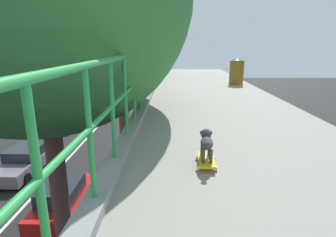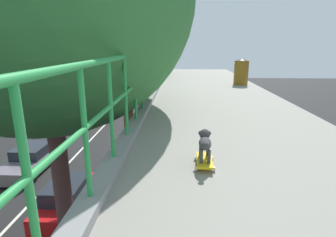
{
  "view_description": "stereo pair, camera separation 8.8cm",
  "coord_description": "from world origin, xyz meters",
  "px_view_note": "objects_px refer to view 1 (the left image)",
  "views": [
    {
      "loc": [
        0.38,
        -0.33,
        6.93
      ],
      "look_at": [
        0.31,
        3.17,
        5.98
      ],
      "focal_mm": 28.78,
      "sensor_mm": 36.0,
      "label": 1
    },
    {
      "loc": [
        0.46,
        -0.33,
        6.93
      ],
      "look_at": [
        0.31,
        3.17,
        5.98
      ],
      "focal_mm": 28.78,
      "sensor_mm": 36.0,
      "label": 2
    }
  ],
  "objects_px": {
    "small_dog": "(207,141)",
    "car_red_taxi_fifth": "(64,199)",
    "car_grey_sixth": "(25,161)",
    "toy_skateboard": "(206,160)",
    "city_bus": "(88,97)",
    "litter_bin": "(237,71)"
  },
  "relations": [
    {
      "from": "small_dog",
      "to": "car_red_taxi_fifth",
      "type": "bearing_deg",
      "value": 124.55
    },
    {
      "from": "car_grey_sixth",
      "to": "toy_skateboard",
      "type": "relative_size",
      "value": 10.58
    },
    {
      "from": "city_bus",
      "to": "small_dog",
      "type": "height_order",
      "value": "small_dog"
    },
    {
      "from": "toy_skateboard",
      "to": "litter_bin",
      "type": "height_order",
      "value": "litter_bin"
    },
    {
      "from": "litter_bin",
      "to": "city_bus",
      "type": "bearing_deg",
      "value": 120.69
    },
    {
      "from": "toy_skateboard",
      "to": "small_dog",
      "type": "xyz_separation_m",
      "value": [
        0.0,
        0.03,
        0.21
      ]
    },
    {
      "from": "car_grey_sixth",
      "to": "car_red_taxi_fifth",
      "type": "bearing_deg",
      "value": -46.1
    },
    {
      "from": "toy_skateboard",
      "to": "litter_bin",
      "type": "relative_size",
      "value": 0.49
    },
    {
      "from": "car_red_taxi_fifth",
      "to": "small_dog",
      "type": "bearing_deg",
      "value": -55.45
    },
    {
      "from": "car_red_taxi_fifth",
      "to": "small_dog",
      "type": "xyz_separation_m",
      "value": [
        4.93,
        -7.15,
        5.22
      ]
    },
    {
      "from": "toy_skateboard",
      "to": "litter_bin",
      "type": "bearing_deg",
      "value": 74.63
    },
    {
      "from": "toy_skateboard",
      "to": "litter_bin",
      "type": "xyz_separation_m",
      "value": [
        1.77,
        6.43,
        0.39
      ]
    },
    {
      "from": "city_bus",
      "to": "litter_bin",
      "type": "relative_size",
      "value": 12.32
    },
    {
      "from": "car_red_taxi_fifth",
      "to": "small_dog",
      "type": "distance_m",
      "value": 10.14
    },
    {
      "from": "city_bus",
      "to": "car_red_taxi_fifth",
      "type": "bearing_deg",
      "value": -76.36
    },
    {
      "from": "car_grey_sixth",
      "to": "small_dog",
      "type": "distance_m",
      "value": 15.06
    },
    {
      "from": "city_bus",
      "to": "toy_skateboard",
      "type": "relative_size",
      "value": 25.39
    },
    {
      "from": "car_grey_sixth",
      "to": "litter_bin",
      "type": "xyz_separation_m",
      "value": [
        10.48,
        -4.7,
        5.47
      ]
    },
    {
      "from": "car_red_taxi_fifth",
      "to": "litter_bin",
      "type": "xyz_separation_m",
      "value": [
        6.69,
        -0.76,
        5.4
      ]
    },
    {
      "from": "car_red_taxi_fifth",
      "to": "toy_skateboard",
      "type": "height_order",
      "value": "toy_skateboard"
    },
    {
      "from": "car_grey_sixth",
      "to": "city_bus",
      "type": "bearing_deg",
      "value": 92.19
    },
    {
      "from": "car_grey_sixth",
      "to": "litter_bin",
      "type": "bearing_deg",
      "value": -24.14
    }
  ]
}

